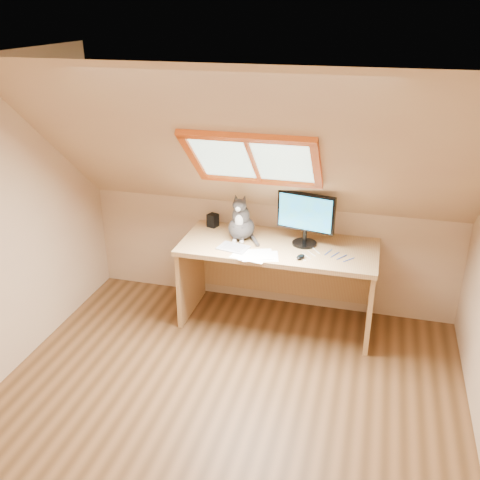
% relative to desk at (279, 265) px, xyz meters
% --- Properties ---
extents(ground, '(3.50, 3.50, 0.00)m').
position_rel_desk_xyz_m(ground, '(-0.15, -1.45, -0.55)').
color(ground, brown).
rests_on(ground, ground).
extents(room_shell, '(3.52, 3.52, 2.41)m').
position_rel_desk_xyz_m(room_shell, '(-0.15, -1.54, 0.88)').
color(room_shell, tan).
rests_on(room_shell, ground).
extents(desk, '(1.71, 0.75, 0.78)m').
position_rel_desk_xyz_m(desk, '(0.00, 0.00, 0.00)').
color(desk, tan).
rests_on(desk, ground).
extents(monitor, '(0.50, 0.21, 0.47)m').
position_rel_desk_xyz_m(monitor, '(0.21, -0.01, 0.50)').
color(monitor, black).
rests_on(monitor, desk).
extents(cat, '(0.23, 0.28, 0.43)m').
position_rel_desk_xyz_m(cat, '(-0.35, -0.02, 0.38)').
color(cat, '#453F3D').
rests_on(cat, desk).
extents(desk_speaker, '(0.11, 0.11, 0.12)m').
position_rel_desk_xyz_m(desk_speaker, '(-0.68, 0.18, 0.29)').
color(desk_speaker, black).
rests_on(desk_speaker, desk).
extents(graphics_tablet, '(0.29, 0.23, 0.01)m').
position_rel_desk_xyz_m(graphics_tablet, '(-0.36, -0.24, 0.24)').
color(graphics_tablet, '#B2B2B7').
rests_on(graphics_tablet, desk).
extents(mouse, '(0.09, 0.11, 0.03)m').
position_rel_desk_xyz_m(mouse, '(0.23, -0.29, 0.25)').
color(mouse, black).
rests_on(mouse, desk).
extents(papers, '(0.35, 0.30, 0.01)m').
position_rel_desk_xyz_m(papers, '(-0.19, -0.33, 0.24)').
color(papers, white).
rests_on(papers, desk).
extents(cables, '(0.51, 0.26, 0.01)m').
position_rel_desk_xyz_m(cables, '(0.43, -0.19, 0.24)').
color(cables, silver).
rests_on(cables, desk).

